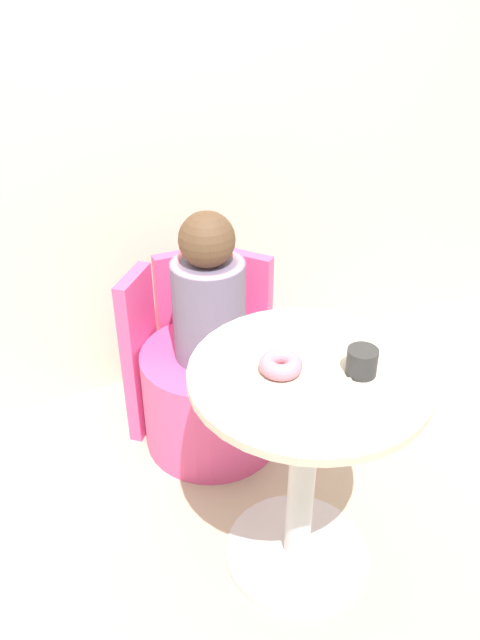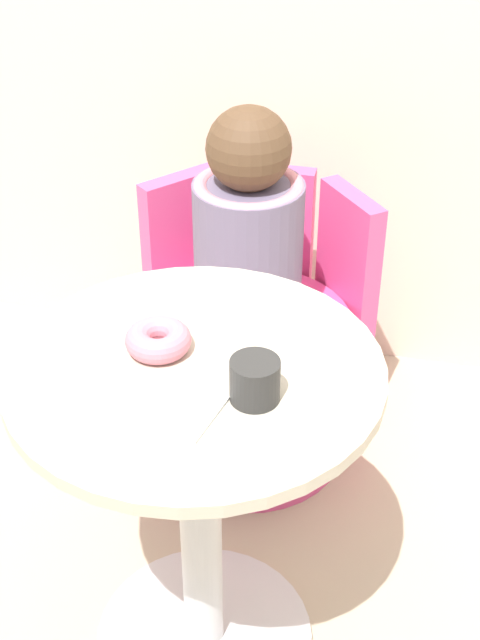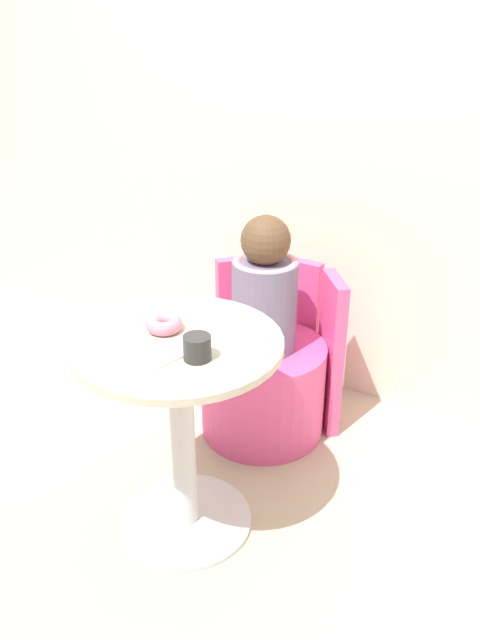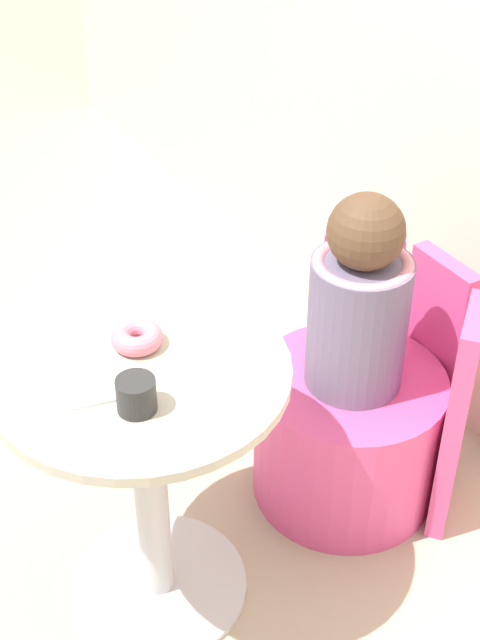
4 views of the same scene
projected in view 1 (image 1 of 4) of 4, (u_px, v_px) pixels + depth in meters
name	position (u px, v px, depth m)	size (l,w,h in m)	color
ground_plane	(278.00, 557.00, 2.01)	(12.00, 12.00, 0.00)	#B7A88E
back_wall	(149.00, 99.00, 2.26)	(6.00, 0.06, 2.40)	beige
round_table	(305.00, 440.00, 1.76)	(0.65, 0.65, 0.74)	silver
tub_chair	(212.00, 397.00, 2.39)	(0.52, 0.52, 0.41)	#E54C8C
booth_backrest	(191.00, 337.00, 2.48)	(0.62, 0.23, 0.69)	#E54C8C
child_figure	(208.00, 294.00, 2.15)	(0.26, 0.26, 0.55)	slate
donut	(281.00, 365.00, 1.62)	(0.11, 0.11, 0.04)	pink
cup	(362.00, 362.00, 1.61)	(0.08, 0.08, 0.07)	#2D2D2D
paper_napkin	(336.00, 395.00, 1.54)	(0.14, 0.14, 0.01)	white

